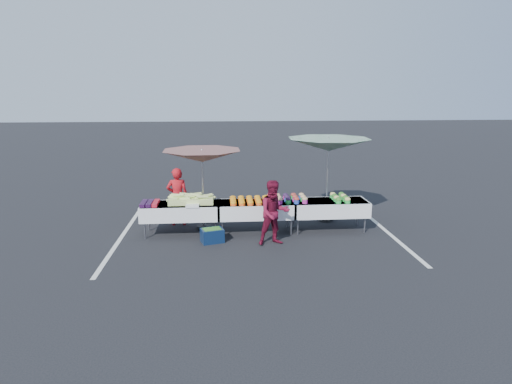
{
  "coord_description": "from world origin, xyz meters",
  "views": [
    {
      "loc": [
        -0.81,
        -9.94,
        3.35
      ],
      "look_at": [
        0.0,
        0.0,
        1.0
      ],
      "focal_mm": 30.0,
      "sensor_mm": 36.0,
      "label": 1
    }
  ],
  "objects": [
    {
      "name": "vendor",
      "position": [
        -1.94,
        0.74,
        0.74
      ],
      "size": [
        0.56,
        0.38,
        1.48
      ],
      "primitive_type": "imported",
      "rotation": [
        0.0,
        0.0,
        3.19
      ],
      "color": "red",
      "rests_on": "ground"
    },
    {
      "name": "ground",
      "position": [
        0.0,
        0.0,
        0.0
      ],
      "size": [
        80.0,
        80.0,
        0.0
      ],
      "primitive_type": "plane",
      "color": "black"
    },
    {
      "name": "table_center",
      "position": [
        0.0,
        0.0,
        0.58
      ],
      "size": [
        1.86,
        0.81,
        0.75
      ],
      "color": "white",
      "rests_on": "ground"
    },
    {
      "name": "customer",
      "position": [
        0.33,
        -0.9,
        0.73
      ],
      "size": [
        0.8,
        0.67,
        1.46
      ],
      "primitive_type": "imported",
      "rotation": [
        0.0,
        0.0,
        0.18
      ],
      "color": "maroon",
      "rests_on": "ground"
    },
    {
      "name": "table_left",
      "position": [
        -1.8,
        0.0,
        0.58
      ],
      "size": [
        1.86,
        0.81,
        0.75
      ],
      "color": "white",
      "rests_on": "ground"
    },
    {
      "name": "umbrella_right",
      "position": [
        1.93,
        0.8,
        2.0
      ],
      "size": [
        2.74,
        2.74,
        2.21
      ],
      "rotation": [
        0.0,
        0.0,
        0.32
      ],
      "color": "black",
      "rests_on": "ground"
    },
    {
      "name": "table_right",
      "position": [
        1.8,
        0.0,
        0.58
      ],
      "size": [
        1.86,
        0.81,
        0.75
      ],
      "color": "white",
      "rests_on": "ground"
    },
    {
      "name": "bean_baskets",
      "position": [
        2.06,
        -0.01,
        0.82
      ],
      "size": [
        0.36,
        0.68,
        0.15
      ],
      "color": "green",
      "rests_on": "table_right"
    },
    {
      "name": "potato_cups",
      "position": [
        0.75,
        0.0,
        0.83
      ],
      "size": [
        0.94,
        0.58,
        0.16
      ],
      "color": "blue",
      "rests_on": "table_right"
    },
    {
      "name": "storage_bin",
      "position": [
        -1.05,
        -0.65,
        0.17
      ],
      "size": [
        0.57,
        0.48,
        0.32
      ],
      "rotation": [
        0.0,
        0.0,
        0.29
      ],
      "color": "#0C1E3D",
      "rests_on": "ground"
    },
    {
      "name": "corn_pile",
      "position": [
        -1.55,
        0.04,
        0.84
      ],
      "size": [
        1.16,
        0.57,
        0.26
      ],
      "color": "#BEDF72",
      "rests_on": "table_left"
    },
    {
      "name": "carrot_bowls",
      "position": [
        -0.15,
        -0.01,
        0.8
      ],
      "size": [
        0.95,
        0.69,
        0.11
      ],
      "color": "#FE5E1C",
      "rests_on": "table_center"
    },
    {
      "name": "stripe_left",
      "position": [
        -3.2,
        0.0,
        0.0
      ],
      "size": [
        0.1,
        5.0,
        0.0
      ],
      "primitive_type": "cube",
      "color": "silver",
      "rests_on": "ground"
    },
    {
      "name": "plastic_bags",
      "position": [
        -1.5,
        -0.3,
        0.78
      ],
      "size": [
        0.3,
        0.25,
        0.05
      ],
      "primitive_type": "cube",
      "color": "white",
      "rests_on": "table_left"
    },
    {
      "name": "umbrella_left",
      "position": [
        -1.28,
        0.4,
        1.81
      ],
      "size": [
        2.58,
        2.58,
        2.0
      ],
      "rotation": [
        0.0,
        0.0,
        0.42
      ],
      "color": "black",
      "rests_on": "ground"
    },
    {
      "name": "stripe_right",
      "position": [
        3.2,
        0.0,
        0.0
      ],
      "size": [
        0.1,
        5.0,
        0.0
      ],
      "primitive_type": "cube",
      "color": "silver",
      "rests_on": "ground"
    },
    {
      "name": "berry_punnets",
      "position": [
        -2.51,
        -0.06,
        0.79
      ],
      "size": [
        0.4,
        0.54,
        0.08
      ],
      "color": "black",
      "rests_on": "table_left"
    }
  ]
}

